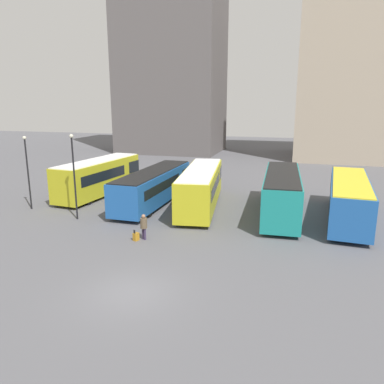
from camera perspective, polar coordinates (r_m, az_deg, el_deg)
ground_plane at (r=17.76m, az=-9.22°, el=-14.93°), size 160.00×160.00×0.00m
building_block_left at (r=67.22m, az=-3.17°, el=23.67°), size 16.62×12.80×40.56m
bus_0 at (r=35.54m, az=-13.94°, el=2.37°), size 3.58×10.48×3.29m
bus_1 at (r=31.79m, az=-5.78°, el=1.02°), size 2.87×11.78×2.86m
bus_2 at (r=30.52m, az=1.38°, el=0.89°), size 4.09×11.69×3.20m
bus_3 at (r=29.32m, az=13.51°, el=0.02°), size 3.06×11.43×3.23m
bus_4 at (r=29.41m, az=22.81°, el=-0.85°), size 3.50×11.51×3.02m
traveler at (r=23.61m, az=-7.37°, el=-4.95°), size 0.55×0.55×1.64m
suitcase at (r=23.73m, az=-8.53°, el=-6.74°), size 0.38×0.41×0.72m
lamp_post_0 at (r=32.31m, az=-23.79°, el=3.52°), size 0.28×0.28×5.87m
lamp_post_1 at (r=28.15m, az=-17.55°, el=3.12°), size 0.28×0.28×6.24m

